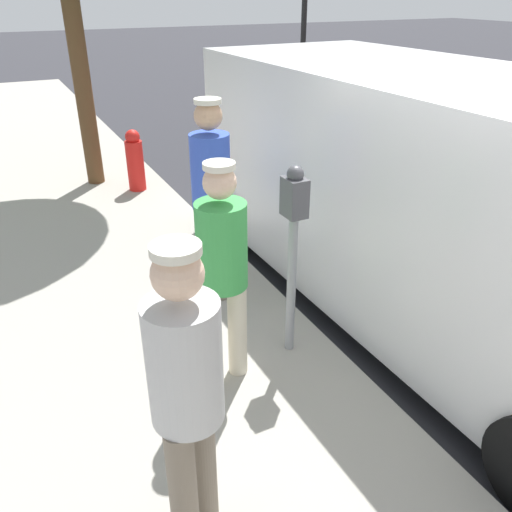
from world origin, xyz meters
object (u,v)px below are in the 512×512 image
Objects in this scene: pedestrian_in_green at (222,265)px; fire_hydrant at (135,161)px; pedestrian_in_blue at (211,189)px; parked_van at (431,193)px; parking_meter_near at (293,231)px; pedestrian_in_gray at (187,389)px.

pedestrian_in_green is 4.36m from fire_hydrant.
parked_van is at bearing 153.38° from pedestrian_in_blue.
parked_van is 6.09× the size of fire_hydrant.
parking_meter_near is 1.70m from pedestrian_in_gray.
parking_meter_near is 1.52m from parked_van.
parked_van reaches higher than fire_hydrant.
pedestrian_in_blue is (0.20, -1.06, 0.01)m from parking_meter_near.
pedestrian_in_green is at bearing 8.28° from parked_van.
fire_hydrant is at bearing -91.86° from pedestrian_in_blue.
parking_meter_near is 0.92× the size of pedestrian_in_green.
pedestrian_in_green is 0.32× the size of parked_van.
fire_hydrant is at bearing -101.94° from pedestrian_in_gray.
fire_hydrant is (-0.50, -4.29, -0.52)m from pedestrian_in_green.
pedestrian_in_gray is (1.23, 1.16, -0.05)m from parking_meter_near.
parking_meter_near is 1.08m from pedestrian_in_blue.
pedestrian_in_blue is 1.90m from parked_van.
pedestrian_in_gray is 1.03× the size of pedestrian_in_green.
pedestrian_in_green is at bearing 71.10° from pedestrian_in_blue.
pedestrian_in_blue is 0.34× the size of parked_van.
parked_van reaches higher than pedestrian_in_gray.
pedestrian_in_blue reaches higher than pedestrian_in_green.
pedestrian_in_green reaches higher than parking_meter_near.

